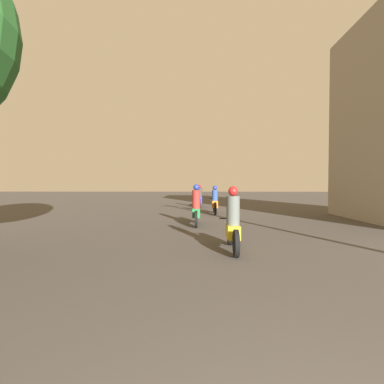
{
  "coord_description": "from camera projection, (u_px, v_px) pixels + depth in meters",
  "views": [
    {
      "loc": [
        -0.85,
        -0.5,
        1.66
      ],
      "look_at": [
        -1.23,
        17.5,
        1.14
      ],
      "focal_mm": 28.0,
      "sensor_mm": 36.0,
      "label": 1
    }
  ],
  "objects": [
    {
      "name": "motorcycle_yellow",
      "position": [
        233.0,
        225.0,
        7.36
      ],
      "size": [
        0.6,
        2.0,
        1.59
      ],
      "rotation": [
        0.0,
        0.0,
        -0.1
      ],
      "color": "black",
      "rests_on": "ground_plane"
    },
    {
      "name": "motorcycle_green",
      "position": [
        196.0,
        209.0,
        11.93
      ],
      "size": [
        0.6,
        2.13,
        1.63
      ],
      "rotation": [
        0.0,
        0.0,
        0.11
      ],
      "color": "black",
      "rests_on": "ground_plane"
    },
    {
      "name": "motorcycle_orange",
      "position": [
        215.0,
        202.0,
        16.38
      ],
      "size": [
        0.6,
        2.02,
        1.54
      ],
      "rotation": [
        0.0,
        0.0,
        -0.04
      ],
      "color": "black",
      "rests_on": "ground_plane"
    },
    {
      "name": "motorcycle_blue",
      "position": [
        200.0,
        198.0,
        20.72
      ],
      "size": [
        0.6,
        1.97,
        1.58
      ],
      "rotation": [
        0.0,
        0.0,
        0.14
      ],
      "color": "black",
      "rests_on": "ground_plane"
    }
  ]
}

